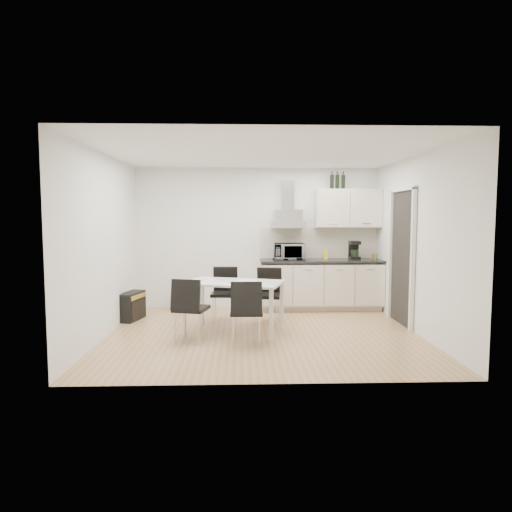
{
  "coord_description": "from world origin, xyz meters",
  "views": [
    {
      "loc": [
        -0.32,
        -6.52,
        1.71
      ],
      "look_at": [
        -0.08,
        0.45,
        1.1
      ],
      "focal_mm": 32.0,
      "sensor_mm": 36.0,
      "label": 1
    }
  ],
  "objects_px": {
    "kitchenette": "(323,264)",
    "floor_speaker": "(180,299)",
    "chair_far_left": "(224,295)",
    "chair_near_right": "(246,312)",
    "chair_near_left": "(191,309)",
    "guitar_amp": "(132,306)",
    "chair_far_right": "(268,296)",
    "dining_table": "(234,287)"
  },
  "relations": [
    {
      "from": "kitchenette",
      "to": "floor_speaker",
      "type": "relative_size",
      "value": 7.6
    },
    {
      "from": "chair_far_left",
      "to": "chair_near_right",
      "type": "height_order",
      "value": "same"
    },
    {
      "from": "chair_near_left",
      "to": "floor_speaker",
      "type": "height_order",
      "value": "chair_near_left"
    },
    {
      "from": "kitchenette",
      "to": "guitar_amp",
      "type": "relative_size",
      "value": 4.23
    },
    {
      "from": "floor_speaker",
      "to": "chair_near_left",
      "type": "bearing_deg",
      "value": -90.18
    },
    {
      "from": "chair_far_left",
      "to": "chair_near_right",
      "type": "xyz_separation_m",
      "value": [
        0.34,
        -1.37,
        0.0
      ]
    },
    {
      "from": "kitchenette",
      "to": "floor_speaker",
      "type": "height_order",
      "value": "kitchenette"
    },
    {
      "from": "kitchenette",
      "to": "chair_far_right",
      "type": "xyz_separation_m",
      "value": [
        -1.07,
        -1.09,
        -0.39
      ]
    },
    {
      "from": "chair_near_left",
      "to": "chair_far_left",
      "type": "bearing_deg",
      "value": 85.05
    },
    {
      "from": "chair_far_right",
      "to": "floor_speaker",
      "type": "distance_m",
      "value": 2.02
    },
    {
      "from": "kitchenette",
      "to": "guitar_amp",
      "type": "distance_m",
      "value": 3.44
    },
    {
      "from": "dining_table",
      "to": "floor_speaker",
      "type": "relative_size",
      "value": 4.73
    },
    {
      "from": "kitchenette",
      "to": "chair_far_left",
      "type": "distance_m",
      "value": 2.04
    },
    {
      "from": "kitchenette",
      "to": "floor_speaker",
      "type": "bearing_deg",
      "value": 176.4
    },
    {
      "from": "chair_far_left",
      "to": "guitar_amp",
      "type": "xyz_separation_m",
      "value": [
        -1.53,
        0.16,
        -0.21
      ]
    },
    {
      "from": "chair_near_left",
      "to": "kitchenette",
      "type": "bearing_deg",
      "value": 58.67
    },
    {
      "from": "chair_far_right",
      "to": "chair_near_left",
      "type": "relative_size",
      "value": 1.0
    },
    {
      "from": "kitchenette",
      "to": "chair_far_left",
      "type": "bearing_deg",
      "value": -151.99
    },
    {
      "from": "chair_far_right",
      "to": "chair_near_left",
      "type": "xyz_separation_m",
      "value": [
        -1.11,
        -0.99,
        0.0
      ]
    },
    {
      "from": "chair_far_left",
      "to": "kitchenette",
      "type": "bearing_deg",
      "value": -148.44
    },
    {
      "from": "kitchenette",
      "to": "chair_far_right",
      "type": "distance_m",
      "value": 1.58
    },
    {
      "from": "chair_far_left",
      "to": "guitar_amp",
      "type": "relative_size",
      "value": 1.48
    },
    {
      "from": "dining_table",
      "to": "chair_far_right",
      "type": "relative_size",
      "value": 1.78
    },
    {
      "from": "chair_far_left",
      "to": "chair_far_right",
      "type": "height_order",
      "value": "same"
    },
    {
      "from": "dining_table",
      "to": "guitar_amp",
      "type": "xyz_separation_m",
      "value": [
        -1.7,
        0.83,
        -0.44
      ]
    },
    {
      "from": "floor_speaker",
      "to": "chair_far_right",
      "type": "bearing_deg",
      "value": -50.4
    },
    {
      "from": "guitar_amp",
      "to": "chair_far_right",
      "type": "bearing_deg",
      "value": 6.09
    },
    {
      "from": "guitar_amp",
      "to": "floor_speaker",
      "type": "relative_size",
      "value": 1.8
    },
    {
      "from": "chair_near_left",
      "to": "floor_speaker",
      "type": "bearing_deg",
      "value": 116.14
    },
    {
      "from": "chair_near_right",
      "to": "guitar_amp",
      "type": "distance_m",
      "value": 2.43
    },
    {
      "from": "guitar_amp",
      "to": "chair_near_left",
      "type": "bearing_deg",
      "value": -35.26
    },
    {
      "from": "kitchenette",
      "to": "chair_near_right",
      "type": "bearing_deg",
      "value": -121.68
    },
    {
      "from": "chair_near_right",
      "to": "dining_table",
      "type": "bearing_deg",
      "value": 104.31
    },
    {
      "from": "dining_table",
      "to": "chair_near_right",
      "type": "bearing_deg",
      "value": -59.09
    },
    {
      "from": "chair_near_left",
      "to": "chair_near_right",
      "type": "distance_m",
      "value": 0.79
    },
    {
      "from": "chair_near_right",
      "to": "guitar_amp",
      "type": "bearing_deg",
      "value": 141.15
    },
    {
      "from": "dining_table",
      "to": "chair_far_left",
      "type": "bearing_deg",
      "value": 121.13
    },
    {
      "from": "chair_near_left",
      "to": "chair_far_right",
      "type": "bearing_deg",
      "value": 56.78
    },
    {
      "from": "chair_far_left",
      "to": "dining_table",
      "type": "bearing_deg",
      "value": 107.48
    },
    {
      "from": "kitchenette",
      "to": "chair_far_left",
      "type": "relative_size",
      "value": 2.86
    },
    {
      "from": "chair_far_left",
      "to": "guitar_amp",
      "type": "distance_m",
      "value": 1.55
    },
    {
      "from": "dining_table",
      "to": "chair_near_right",
      "type": "distance_m",
      "value": 0.77
    }
  ]
}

